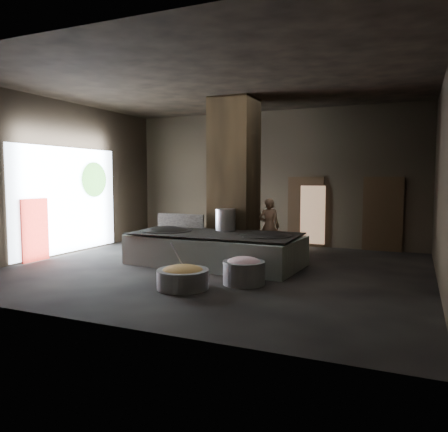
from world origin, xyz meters
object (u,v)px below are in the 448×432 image
at_px(stock_pot, 225,220).
at_px(cook, 269,227).
at_px(hearth_platform, 215,250).
at_px(wok_right, 265,239).
at_px(meat_basin, 244,273).
at_px(wok_left, 166,233).
at_px(veg_basin, 183,279).

distance_m(stock_pot, cook, 1.67).
relative_size(hearth_platform, wok_right, 3.41).
height_order(hearth_platform, meat_basin, hearth_platform).
bearing_deg(hearth_platform, wok_left, -174.84).
xyz_separation_m(wok_left, veg_basin, (1.89, -2.46, -0.55)).
bearing_deg(cook, wok_right, 93.79).
distance_m(hearth_platform, wok_left, 1.50).
xyz_separation_m(wok_right, cook, (-0.53, 1.94, 0.08)).
bearing_deg(veg_basin, stock_pot, 97.17).
relative_size(wok_left, stock_pot, 2.42).
bearing_deg(cook, wok_left, 30.59).
relative_size(hearth_platform, stock_pot, 7.67).
distance_m(hearth_platform, cook, 2.20).
height_order(veg_basin, meat_basin, meat_basin).
bearing_deg(cook, hearth_platform, 56.21).
bearing_deg(stock_pot, veg_basin, -82.83).
height_order(hearth_platform, wok_left, wok_left).
distance_m(wok_left, veg_basin, 3.15).
relative_size(hearth_platform, meat_basin, 4.93).
height_order(hearth_platform, cook, cook).
bearing_deg(veg_basin, cook, 85.08).
xyz_separation_m(stock_pot, meat_basin, (1.39, -2.21, -0.88)).
relative_size(stock_pot, meat_basin, 0.64).
distance_m(hearth_platform, veg_basin, 2.55).
height_order(wok_left, meat_basin, wok_left).
bearing_deg(wok_left, cook, 41.97).
bearing_deg(stock_pot, wok_left, -158.20).
distance_m(stock_pot, meat_basin, 2.76).
bearing_deg(veg_basin, wok_left, 127.47).
height_order(wok_right, veg_basin, wok_right).
distance_m(wok_right, meat_basin, 1.79).
xyz_separation_m(wok_left, stock_pot, (1.50, 0.60, 0.38)).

